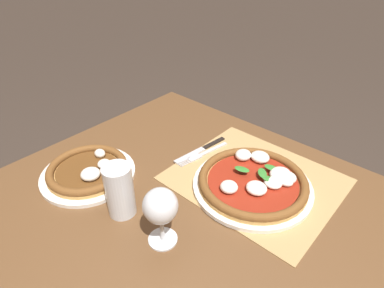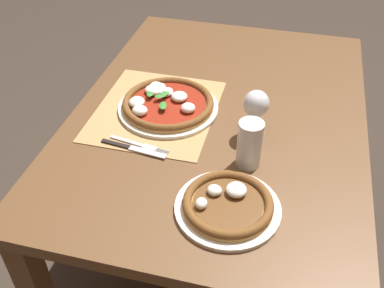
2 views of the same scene
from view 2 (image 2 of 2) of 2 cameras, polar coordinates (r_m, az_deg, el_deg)
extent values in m
plane|color=#382D26|center=(2.04, 2.71, -12.96)|extent=(24.00, 24.00, 0.00)
cube|color=brown|center=(1.54, 3.52, 3.69)|extent=(1.34, 0.96, 0.04)
cube|color=brown|center=(2.32, -4.03, 6.30)|extent=(0.07, 0.07, 0.70)
cube|color=brown|center=(2.24, 16.92, 3.16)|extent=(0.07, 0.07, 0.70)
cube|color=#A88451|center=(1.52, -4.57, 4.31)|extent=(0.46, 0.39, 0.00)
cylinder|color=silver|center=(1.52, -3.03, 4.64)|extent=(0.34, 0.34, 0.01)
cylinder|color=tan|center=(1.51, -3.05, 4.98)|extent=(0.31, 0.31, 0.01)
torus|color=brown|center=(1.51, -3.06, 5.29)|extent=(0.31, 0.31, 0.02)
cylinder|color=maroon|center=(1.51, -3.05, 5.18)|extent=(0.25, 0.25, 0.00)
ellipsoid|color=silver|center=(1.55, -3.25, 6.63)|extent=(0.05, 0.05, 0.02)
ellipsoid|color=silver|center=(1.58, -4.63, 7.28)|extent=(0.05, 0.05, 0.03)
ellipsoid|color=silver|center=(1.58, -4.05, 7.18)|extent=(0.05, 0.04, 0.02)
ellipsoid|color=silver|center=(1.52, -1.63, 6.04)|extent=(0.06, 0.05, 0.03)
ellipsoid|color=silver|center=(1.50, -7.02, 5.30)|extent=(0.06, 0.05, 0.03)
ellipsoid|color=silver|center=(1.46, -6.64, 4.24)|extent=(0.05, 0.05, 0.03)
ellipsoid|color=silver|center=(1.56, -4.84, 6.87)|extent=(0.06, 0.06, 0.03)
ellipsoid|color=silver|center=(1.46, -0.51, 4.60)|extent=(0.05, 0.05, 0.03)
ellipsoid|color=#337A2D|center=(1.54, -3.31, 6.68)|extent=(0.05, 0.03, 0.00)
ellipsoid|color=#337A2D|center=(1.53, -5.30, 6.46)|extent=(0.05, 0.03, 0.00)
ellipsoid|color=#337A2D|center=(1.47, -3.71, 4.92)|extent=(0.05, 0.03, 0.00)
ellipsoid|color=#337A2D|center=(1.52, -4.01, 6.13)|extent=(0.05, 0.05, 0.00)
cylinder|color=silver|center=(1.18, 4.54, -8.13)|extent=(0.28, 0.28, 0.01)
cylinder|color=tan|center=(1.17, 4.57, -7.77)|extent=(0.24, 0.24, 0.01)
torus|color=brown|center=(1.17, 4.60, -7.44)|extent=(0.24, 0.24, 0.02)
cylinder|color=brown|center=(1.17, 4.59, -7.55)|extent=(0.18, 0.18, 0.00)
ellipsoid|color=silver|center=(1.18, 2.87, -5.89)|extent=(0.04, 0.04, 0.03)
ellipsoid|color=silver|center=(1.15, 1.19, -7.55)|extent=(0.04, 0.03, 0.03)
ellipsoid|color=silver|center=(1.19, 5.65, -5.82)|extent=(0.06, 0.06, 0.03)
cylinder|color=silver|center=(1.43, 7.77, 1.46)|extent=(0.07, 0.07, 0.00)
cylinder|color=silver|center=(1.41, 7.89, 2.58)|extent=(0.01, 0.01, 0.06)
ellipsoid|color=silver|center=(1.37, 8.16, 5.09)|extent=(0.08, 0.08, 0.08)
ellipsoid|color=#C17019|center=(1.37, 8.12, 4.74)|extent=(0.07, 0.07, 0.05)
cylinder|color=silver|center=(1.27, 7.33, 0.01)|extent=(0.07, 0.07, 0.15)
cylinder|color=black|center=(1.28, 7.28, -0.49)|extent=(0.07, 0.07, 0.12)
cylinder|color=silver|center=(1.24, 7.52, 1.85)|extent=(0.07, 0.07, 0.02)
cube|color=#B7B7BC|center=(1.39, -8.29, 0.37)|extent=(0.03, 0.12, 0.00)
cube|color=#B7B7BC|center=(1.36, -5.40, -0.50)|extent=(0.03, 0.05, 0.00)
cylinder|color=#B7B7BC|center=(1.34, -3.99, -1.20)|extent=(0.01, 0.04, 0.00)
cylinder|color=#B7B7BC|center=(1.34, -3.87, -1.05)|extent=(0.01, 0.04, 0.00)
cylinder|color=#B7B7BC|center=(1.35, -3.75, -0.90)|extent=(0.01, 0.04, 0.00)
cylinder|color=#B7B7BC|center=(1.35, -3.64, -0.75)|extent=(0.01, 0.04, 0.00)
cube|color=black|center=(1.39, -9.66, 0.00)|extent=(0.03, 0.10, 0.01)
cube|color=#B7B7BC|center=(1.35, -5.66, -1.05)|extent=(0.03, 0.12, 0.00)
camera|label=1|loc=(1.56, 25.89, 26.59)|focal=30.00mm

